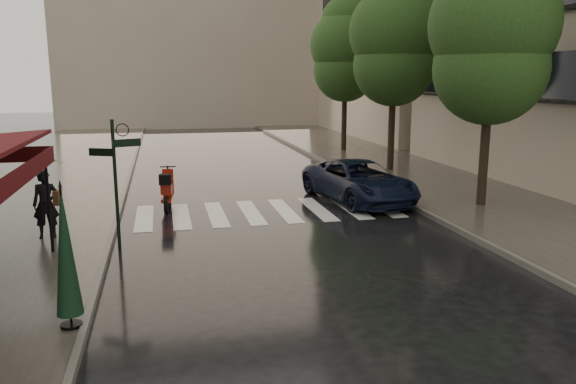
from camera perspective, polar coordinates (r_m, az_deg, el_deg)
name	(u,v)px	position (r m, az deg, el deg)	size (l,w,h in m)	color
ground	(174,291)	(11.19, -11.48, -9.81)	(120.00, 120.00, 0.00)	black
sidewalk_near	(45,184)	(23.21, -23.44, 0.75)	(6.00, 60.00, 0.12)	#38332D
sidewalk_far	(406,170)	(25.03, 11.89, 2.19)	(5.50, 60.00, 0.12)	#38332D
curb_near	(128,180)	(22.83, -15.91, 1.14)	(0.12, 60.00, 0.16)	#595651
curb_far	(345,172)	(24.01, 5.80, 2.03)	(0.12, 60.00, 0.16)	#595651
crosswalk	(268,211)	(17.21, -2.06, -1.98)	(7.85, 3.20, 0.01)	silver
signpost	(115,174)	(13.66, -17.13, 1.77)	(1.17, 0.29, 3.10)	black
backdrop_building	(194,3)	(48.90, -9.49, 18.44)	(22.00, 6.00, 20.00)	tan
tree_near	(493,33)	(18.28, 20.08, 14.93)	(3.80, 3.80, 7.99)	black
tree_mid	(395,39)	(24.46, 10.79, 15.03)	(3.80, 3.80, 8.34)	black
tree_far	(345,50)	(31.06, 5.86, 14.15)	(3.80, 3.80, 8.16)	black
pedestrian_with_umbrella	(43,172)	(14.92, -23.61, 1.83)	(1.06, 1.08, 2.47)	black
scooter	(167,190)	(17.91, -12.19, 0.16)	(0.54, 1.87, 1.23)	black
parked_car	(359,181)	(18.68, 7.23, 1.10)	(2.23, 4.83, 1.34)	black
parasol_front	(66,252)	(9.46, -21.67, -5.65)	(0.42, 0.42, 2.33)	black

